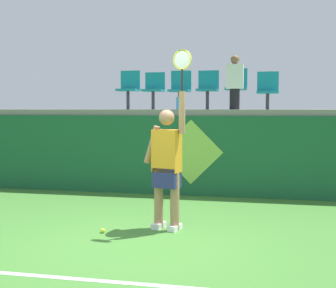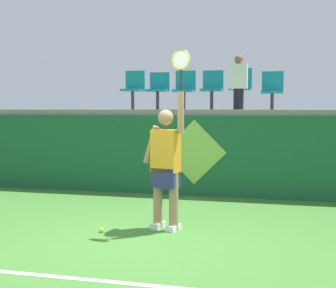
# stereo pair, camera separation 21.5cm
# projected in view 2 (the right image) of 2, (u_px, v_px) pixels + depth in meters

# --- Properties ---
(ground_plane) EXTENTS (40.00, 40.00, 0.00)m
(ground_plane) POSITION_uv_depth(u_px,v_px,m) (139.00, 243.00, 6.01)
(ground_plane) COLOR #3D752D
(court_back_wall) EXTENTS (12.36, 0.20, 1.58)m
(court_back_wall) POSITION_uv_depth(u_px,v_px,m) (191.00, 155.00, 9.30)
(court_back_wall) COLOR #195633
(court_back_wall) RESTS_ON ground_plane
(spectator_platform) EXTENTS (12.36, 2.85, 0.12)m
(spectator_platform) POSITION_uv_depth(u_px,v_px,m) (203.00, 112.00, 10.56)
(spectator_platform) COLOR gray
(spectator_platform) RESTS_ON court_back_wall
(court_baseline_stripe) EXTENTS (11.13, 0.08, 0.01)m
(court_baseline_stripe) POSITION_uv_depth(u_px,v_px,m) (98.00, 280.00, 4.69)
(court_baseline_stripe) COLOR white
(court_baseline_stripe) RESTS_ON ground_plane
(tennis_player) EXTENTS (0.74, 0.35, 2.52)m
(tennis_player) POSITION_uv_depth(u_px,v_px,m) (166.00, 163.00, 6.62)
(tennis_player) COLOR white
(tennis_player) RESTS_ON ground_plane
(tennis_ball) EXTENTS (0.07, 0.07, 0.07)m
(tennis_ball) POSITION_uv_depth(u_px,v_px,m) (102.00, 230.00, 6.52)
(tennis_ball) COLOR #D1E533
(tennis_ball) RESTS_ON ground_plane
(water_bottle) EXTENTS (0.06, 0.06, 0.24)m
(water_bottle) POSITION_uv_depth(u_px,v_px,m) (181.00, 103.00, 9.36)
(water_bottle) COLOR #338CE5
(water_bottle) RESTS_ON spectator_platform
(stadium_chair_0) EXTENTS (0.44, 0.42, 0.85)m
(stadium_chair_0) POSITION_uv_depth(u_px,v_px,m) (134.00, 87.00, 10.34)
(stadium_chair_0) COLOR #38383D
(stadium_chair_0) RESTS_ON spectator_platform
(stadium_chair_1) EXTENTS (0.44, 0.42, 0.81)m
(stadium_chair_1) POSITION_uv_depth(u_px,v_px,m) (158.00, 88.00, 10.20)
(stadium_chair_1) COLOR #38383D
(stadium_chair_1) RESTS_ON spectator_platform
(stadium_chair_2) EXTENTS (0.44, 0.42, 0.83)m
(stadium_chair_2) POSITION_uv_depth(u_px,v_px,m) (185.00, 88.00, 10.06)
(stadium_chair_2) COLOR #38383D
(stadium_chair_2) RESTS_ON spectator_platform
(stadium_chair_3) EXTENTS (0.44, 0.42, 0.83)m
(stadium_chair_3) POSITION_uv_depth(u_px,v_px,m) (212.00, 87.00, 9.92)
(stadium_chair_3) COLOR #38383D
(stadium_chair_3) RESTS_ON spectator_platform
(stadium_chair_4) EXTENTS (0.44, 0.42, 0.86)m
(stadium_chair_4) POSITION_uv_depth(u_px,v_px,m) (241.00, 86.00, 9.77)
(stadium_chair_4) COLOR #38383D
(stadium_chair_4) RESTS_ON spectator_platform
(stadium_chair_5) EXTENTS (0.44, 0.42, 0.79)m
(stadium_chair_5) POSITION_uv_depth(u_px,v_px,m) (272.00, 89.00, 9.62)
(stadium_chair_5) COLOR #38383D
(stadium_chair_5) RESTS_ON spectator_platform
(spectator_0) EXTENTS (0.34, 0.20, 1.08)m
(spectator_0) POSITION_uv_depth(u_px,v_px,m) (239.00, 81.00, 9.33)
(spectator_0) COLOR black
(spectator_0) RESTS_ON spectator_platform
(wall_signage_mount) EXTENTS (1.27, 0.01, 1.50)m
(wall_signage_mount) POSITION_uv_depth(u_px,v_px,m) (194.00, 196.00, 9.24)
(wall_signage_mount) COLOR #195633
(wall_signage_mount) RESTS_ON ground_plane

